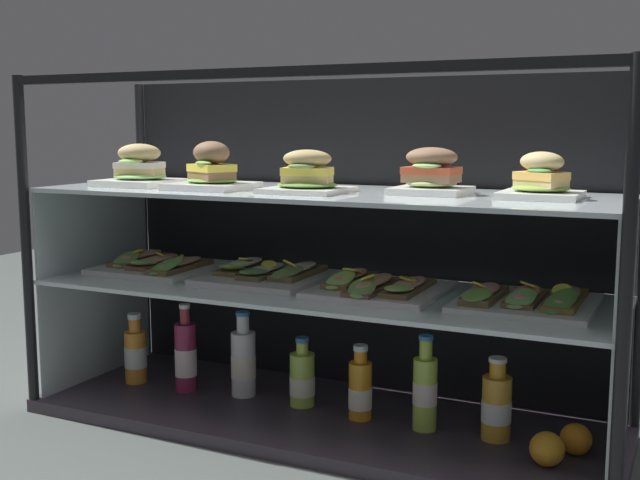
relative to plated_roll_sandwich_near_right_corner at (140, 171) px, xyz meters
The scene contains 25 objects.
ground_plane 0.86m from the plated_roll_sandwich_near_right_corner, ahead, with size 6.00×6.00×0.02m, color #444A47.
case_base_deck 0.84m from the plated_roll_sandwich_near_right_corner, ahead, with size 1.55×0.53×0.04m, color #382F39.
case_frame 0.60m from the plated_roll_sandwich_near_right_corner, 22.73° to the left, with size 1.55×0.53×0.92m.
riser_lower_tier 0.71m from the plated_roll_sandwich_near_right_corner, ahead, with size 1.50×0.48×0.32m.
shelf_lower_glass 0.62m from the plated_roll_sandwich_near_right_corner, ahead, with size 1.51×0.49×0.01m, color silver.
riser_upper_tier 0.57m from the plated_roll_sandwich_near_right_corner, ahead, with size 1.50×0.48×0.24m.
shelf_upper_glass 0.54m from the plated_roll_sandwich_near_right_corner, ahead, with size 1.51×0.49×0.01m, color silver.
plated_roll_sandwich_near_right_corner is the anchor object (origin of this frame).
plated_roll_sandwich_right_of_center 0.25m from the plated_roll_sandwich_near_right_corner, ahead, with size 0.20×0.20×0.13m.
plated_roll_sandwich_far_right 0.53m from the plated_roll_sandwich_near_right_corner, ahead, with size 0.20×0.20×0.11m.
plated_roll_sandwich_near_left_corner 0.82m from the plated_roll_sandwich_near_right_corner, ahead, with size 0.18×0.18×0.11m.
plated_roll_sandwich_far_left 1.09m from the plated_roll_sandwich_near_right_corner, ahead, with size 0.18×0.18×0.11m.
open_sandwich_tray_mid_left 0.28m from the plated_roll_sandwich_near_right_corner, 84.47° to the left, with size 0.31×0.32×0.06m.
open_sandwich_tray_left_of_center 0.46m from the plated_roll_sandwich_near_right_corner, 11.61° to the left, with size 0.31×0.32×0.07m.
open_sandwich_tray_near_right_corner 0.75m from the plated_roll_sandwich_near_right_corner, ahead, with size 0.31×0.33×0.06m.
open_sandwich_tray_far_right 1.10m from the plated_roll_sandwich_near_right_corner, ahead, with size 0.31×0.32×0.06m.
juice_bottle_front_middle 0.55m from the plated_roll_sandwich_near_right_corner, 151.45° to the left, with size 0.07×0.07×0.21m.
juice_bottle_tucked_behind 0.54m from the plated_roll_sandwich_near_right_corner, 15.90° to the left, with size 0.06×0.06×0.25m.
juice_bottle_front_left_end 0.61m from the plated_roll_sandwich_near_right_corner, 13.99° to the left, with size 0.07×0.07×0.24m.
juice_bottle_front_right_end 0.73m from the plated_roll_sandwich_near_right_corner, ahead, with size 0.07×0.07×0.19m.
juice_bottle_back_left 0.86m from the plated_roll_sandwich_near_right_corner, ahead, with size 0.06×0.06×0.20m.
juice_bottle_front_fourth 0.98m from the plated_roll_sandwich_near_right_corner, ahead, with size 0.06×0.06×0.24m.
juice_bottle_near_post 1.14m from the plated_roll_sandwich_near_right_corner, ahead, with size 0.07×0.07×0.20m.
orange_fruit_beside_bottles 1.33m from the plated_roll_sandwich_near_right_corner, ahead, with size 0.07×0.07×0.07m, color orange.
orange_fruit_near_left_post 1.28m from the plated_roll_sandwich_near_right_corner, ahead, with size 0.08×0.08×0.08m, color orange.
Camera 1 is at (0.87, -1.84, 0.78)m, focal length 44.79 mm.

